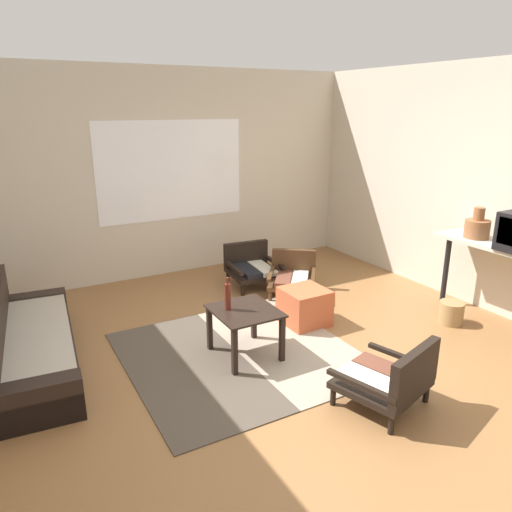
{
  "coord_description": "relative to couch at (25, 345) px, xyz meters",
  "views": [
    {
      "loc": [
        -2.13,
        -3.09,
        2.21
      ],
      "look_at": [
        0.11,
        0.92,
        0.78
      ],
      "focal_mm": 33.7,
      "sensor_mm": 36.0,
      "label": 1
    }
  ],
  "objects": [
    {
      "name": "wicker_basket",
      "position": [
        4.01,
        -1.21,
        -0.1
      ],
      "size": [
        0.26,
        0.26,
        0.24
      ],
      "primitive_type": "cylinder",
      "color": "#9E7A4C",
      "rests_on": "ground"
    },
    {
      "name": "coffee_table",
      "position": [
        1.78,
        -0.75,
        0.15
      ],
      "size": [
        0.56,
        0.6,
        0.46
      ],
      "color": "black",
      "rests_on": "ground"
    },
    {
      "name": "side_wall_right",
      "position": [
        4.71,
        -0.89,
        1.13
      ],
      "size": [
        0.12,
        6.6,
        2.7
      ],
      "primitive_type": "cube",
      "color": "beige",
      "rests_on": "ground"
    },
    {
      "name": "armchair_striped_foreground",
      "position": [
        2.36,
        -2.0,
        0.04
      ],
      "size": [
        0.76,
        0.74,
        0.55
      ],
      "color": "black",
      "rests_on": "ground"
    },
    {
      "name": "clay_vase",
      "position": [
        4.37,
        -1.12,
        0.77
      ],
      "size": [
        0.26,
        0.26,
        0.33
      ],
      "color": "#935B38",
      "rests_on": "console_shelf"
    },
    {
      "name": "ottoman_orange",
      "position": [
        2.65,
        -0.45,
        -0.02
      ],
      "size": [
        0.45,
        0.45,
        0.39
      ],
      "primitive_type": "cube",
      "rotation": [
        0.0,
        0.0,
        0.01
      ],
      "color": "#BC5633",
      "rests_on": "ground"
    },
    {
      "name": "far_wall_with_window",
      "position": [
        2.05,
        1.87,
        1.13
      ],
      "size": [
        5.6,
        0.13,
        2.7
      ],
      "color": "beige",
      "rests_on": "ground"
    },
    {
      "name": "armchair_by_window",
      "position": [
        2.73,
        0.87,
        0.03
      ],
      "size": [
        0.66,
        0.65,
        0.52
      ],
      "color": "black",
      "rests_on": "ground"
    },
    {
      "name": "area_rug",
      "position": [
        1.74,
        -0.72,
        -0.21
      ],
      "size": [
        2.01,
        2.02,
        0.01
      ],
      "color": "#4C4238",
      "rests_on": "ground"
    },
    {
      "name": "ground_plane",
      "position": [
        2.05,
        -1.19,
        -0.22
      ],
      "size": [
        7.8,
        7.8,
        0.0
      ],
      "primitive_type": "plane",
      "color": "olive"
    },
    {
      "name": "armchair_corner",
      "position": [
        3.03,
        0.35,
        0.01
      ],
      "size": [
        0.8,
        0.81,
        0.5
      ],
      "color": "#472D19",
      "rests_on": "ground"
    },
    {
      "name": "couch",
      "position": [
        0.0,
        0.0,
        0.0
      ],
      "size": [
        0.85,
        2.07,
        0.68
      ],
      "color": "black",
      "rests_on": "ground"
    },
    {
      "name": "glass_bottle",
      "position": [
        1.65,
        -0.67,
        0.37
      ],
      "size": [
        0.06,
        0.06,
        0.31
      ],
      "color": "#5B2319",
      "rests_on": "coffee_table"
    },
    {
      "name": "console_shelf",
      "position": [
        4.37,
        -1.44,
        0.55
      ],
      "size": [
        0.42,
        1.41,
        0.87
      ],
      "color": "beige",
      "rests_on": "ground"
    }
  ]
}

